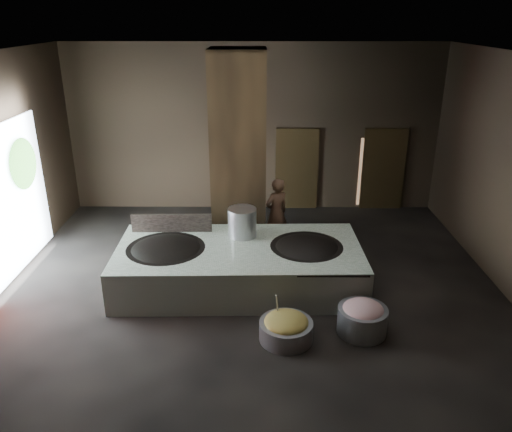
{
  "coord_description": "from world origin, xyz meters",
  "views": [
    {
      "loc": [
        0.15,
        -8.87,
        5.15
      ],
      "look_at": [
        0.09,
        0.72,
        1.25
      ],
      "focal_mm": 35.0,
      "sensor_mm": 36.0,
      "label": 1
    }
  ],
  "objects_px": {
    "wok_left": "(166,252)",
    "cook": "(276,213)",
    "hearth_platform": "(239,266)",
    "meat_basin": "(362,320)",
    "veg_basin": "(286,331)",
    "stock_pot": "(242,223)",
    "wok_right": "(306,250)"
  },
  "relations": [
    {
      "from": "wok_left",
      "to": "cook",
      "type": "relative_size",
      "value": 0.92
    },
    {
      "from": "hearth_platform",
      "to": "meat_basin",
      "type": "xyz_separation_m",
      "value": [
        2.18,
        -1.64,
        -0.19
      ]
    },
    {
      "from": "cook",
      "to": "veg_basin",
      "type": "height_order",
      "value": "cook"
    },
    {
      "from": "meat_basin",
      "to": "stock_pot",
      "type": "bearing_deg",
      "value": 134.25
    },
    {
      "from": "hearth_platform",
      "to": "wok_right",
      "type": "bearing_deg",
      "value": 0.98
    },
    {
      "from": "wok_left",
      "to": "stock_pot",
      "type": "height_order",
      "value": "stock_pot"
    },
    {
      "from": "meat_basin",
      "to": "wok_left",
      "type": "bearing_deg",
      "value": 156.36
    },
    {
      "from": "hearth_platform",
      "to": "stock_pot",
      "type": "height_order",
      "value": "stock_pot"
    },
    {
      "from": "wok_right",
      "to": "cook",
      "type": "height_order",
      "value": "cook"
    },
    {
      "from": "wok_right",
      "to": "cook",
      "type": "xyz_separation_m",
      "value": [
        -0.55,
        1.82,
        0.08
      ]
    },
    {
      "from": "stock_pot",
      "to": "meat_basin",
      "type": "bearing_deg",
      "value": -45.75
    },
    {
      "from": "stock_pot",
      "to": "veg_basin",
      "type": "bearing_deg",
      "value": -71.42
    },
    {
      "from": "veg_basin",
      "to": "hearth_platform",
      "type": "bearing_deg",
      "value": 114.83
    },
    {
      "from": "cook",
      "to": "wok_right",
      "type": "bearing_deg",
      "value": 73.74
    },
    {
      "from": "hearth_platform",
      "to": "wok_left",
      "type": "bearing_deg",
      "value": -179.16
    },
    {
      "from": "wok_left",
      "to": "stock_pot",
      "type": "bearing_deg",
      "value": 21.8
    },
    {
      "from": "stock_pot",
      "to": "cook",
      "type": "distance_m",
      "value": 1.55
    },
    {
      "from": "hearth_platform",
      "to": "veg_basin",
      "type": "bearing_deg",
      "value": -66.31
    },
    {
      "from": "stock_pot",
      "to": "veg_basin",
      "type": "distance_m",
      "value": 2.72
    },
    {
      "from": "meat_basin",
      "to": "veg_basin",
      "type": "bearing_deg",
      "value": -170.73
    },
    {
      "from": "wok_left",
      "to": "meat_basin",
      "type": "relative_size",
      "value": 1.79
    },
    {
      "from": "veg_basin",
      "to": "wok_right",
      "type": "bearing_deg",
      "value": 75.57
    },
    {
      "from": "veg_basin",
      "to": "meat_basin",
      "type": "xyz_separation_m",
      "value": [
        1.33,
        0.22,
        0.07
      ]
    },
    {
      "from": "stock_pot",
      "to": "hearth_platform",
      "type": "bearing_deg",
      "value": -95.19
    },
    {
      "from": "wok_right",
      "to": "veg_basin",
      "type": "relative_size",
      "value": 1.56
    },
    {
      "from": "hearth_platform",
      "to": "wok_left",
      "type": "height_order",
      "value": "wok_left"
    },
    {
      "from": "wok_left",
      "to": "wok_right",
      "type": "xyz_separation_m",
      "value": [
        2.8,
        0.1,
        0.0
      ]
    },
    {
      "from": "hearth_platform",
      "to": "meat_basin",
      "type": "height_order",
      "value": "hearth_platform"
    },
    {
      "from": "wok_left",
      "to": "stock_pot",
      "type": "relative_size",
      "value": 2.42
    },
    {
      "from": "hearth_platform",
      "to": "meat_basin",
      "type": "bearing_deg",
      "value": -38.05
    },
    {
      "from": "stock_pot",
      "to": "meat_basin",
      "type": "distance_m",
      "value": 3.19
    },
    {
      "from": "veg_basin",
      "to": "meat_basin",
      "type": "bearing_deg",
      "value": 9.27
    }
  ]
}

